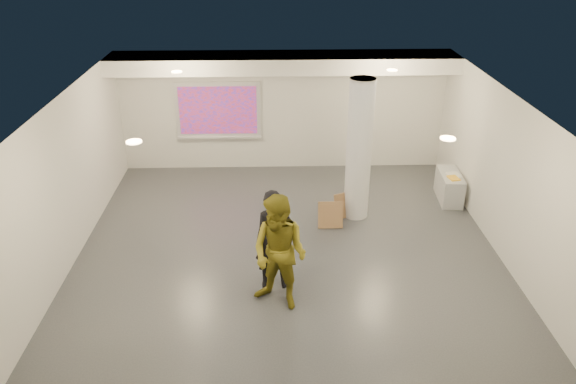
{
  "coord_description": "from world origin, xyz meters",
  "views": [
    {
      "loc": [
        -0.28,
        -8.87,
        5.75
      ],
      "look_at": [
        0.0,
        0.4,
        1.25
      ],
      "focal_mm": 35.0,
      "sensor_mm": 36.0,
      "label": 1
    }
  ],
  "objects_px": {
    "column": "(359,150)",
    "man": "(280,253)",
    "projection_screen": "(218,111)",
    "woman": "(275,241)",
    "credenza": "(449,187)"
  },
  "relations": [
    {
      "from": "column",
      "to": "man",
      "type": "distance_m",
      "value": 3.55
    },
    {
      "from": "projection_screen",
      "to": "woman",
      "type": "distance_m",
      "value": 5.41
    },
    {
      "from": "credenza",
      "to": "man",
      "type": "distance_m",
      "value": 5.47
    },
    {
      "from": "woman",
      "to": "man",
      "type": "distance_m",
      "value": 0.54
    },
    {
      "from": "man",
      "to": "projection_screen",
      "type": "bearing_deg",
      "value": 134.8
    },
    {
      "from": "projection_screen",
      "to": "woman",
      "type": "xyz_separation_m",
      "value": [
        1.34,
        -5.2,
        -0.63
      ]
    },
    {
      "from": "woman",
      "to": "man",
      "type": "bearing_deg",
      "value": -87.89
    },
    {
      "from": "credenza",
      "to": "man",
      "type": "xyz_separation_m",
      "value": [
        -3.9,
        -3.77,
        0.67
      ]
    },
    {
      "from": "projection_screen",
      "to": "credenza",
      "type": "height_order",
      "value": "projection_screen"
    },
    {
      "from": "credenza",
      "to": "woman",
      "type": "xyz_separation_m",
      "value": [
        -3.98,
        -3.24,
        0.58
      ]
    },
    {
      "from": "projection_screen",
      "to": "man",
      "type": "xyz_separation_m",
      "value": [
        1.42,
        -5.73,
        -0.54
      ]
    },
    {
      "from": "man",
      "to": "credenza",
      "type": "bearing_deg",
      "value": 74.89
    },
    {
      "from": "column",
      "to": "projection_screen",
      "type": "xyz_separation_m",
      "value": [
        -3.1,
        2.65,
        0.03
      ]
    },
    {
      "from": "credenza",
      "to": "woman",
      "type": "distance_m",
      "value": 5.16
    },
    {
      "from": "column",
      "to": "credenza",
      "type": "distance_m",
      "value": 2.61
    }
  ]
}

